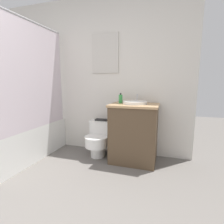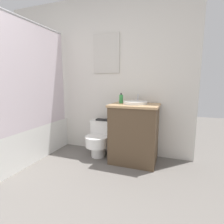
{
  "view_description": "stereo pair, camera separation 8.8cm",
  "coord_description": "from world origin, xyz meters",
  "px_view_note": "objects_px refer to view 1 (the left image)",
  "views": [
    {
      "loc": [
        1.23,
        -0.54,
        1.15
      ],
      "look_at": [
        0.5,
        1.74,
        0.75
      ],
      "focal_mm": 28.0,
      "sensor_mm": 36.0,
      "label": 1
    },
    {
      "loc": [
        1.31,
        -0.51,
        1.15
      ],
      "look_at": [
        0.5,
        1.74,
        0.75
      ],
      "focal_mm": 28.0,
      "sensor_mm": 36.0,
      "label": 2
    }
  ],
  "objects_px": {
    "toilet": "(99,138)",
    "sink": "(135,102)",
    "soap_bottle": "(121,99)",
    "book_on_tank": "(101,120)"
  },
  "relations": [
    {
      "from": "book_on_tank",
      "to": "sink",
      "type": "bearing_deg",
      "value": -12.55
    },
    {
      "from": "toilet",
      "to": "sink",
      "type": "bearing_deg",
      "value": -0.11
    },
    {
      "from": "sink",
      "to": "book_on_tank",
      "type": "height_order",
      "value": "sink"
    },
    {
      "from": "toilet",
      "to": "book_on_tank",
      "type": "height_order",
      "value": "book_on_tank"
    },
    {
      "from": "toilet",
      "to": "sink",
      "type": "xyz_separation_m",
      "value": [
        0.57,
        -0.0,
        0.59
      ]
    },
    {
      "from": "toilet",
      "to": "soap_bottle",
      "type": "relative_size",
      "value": 3.65
    },
    {
      "from": "sink",
      "to": "book_on_tank",
      "type": "distance_m",
      "value": 0.66
    },
    {
      "from": "sink",
      "to": "soap_bottle",
      "type": "distance_m",
      "value": 0.23
    },
    {
      "from": "toilet",
      "to": "sink",
      "type": "height_order",
      "value": "sink"
    },
    {
      "from": "sink",
      "to": "book_on_tank",
      "type": "bearing_deg",
      "value": 167.45
    }
  ]
}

